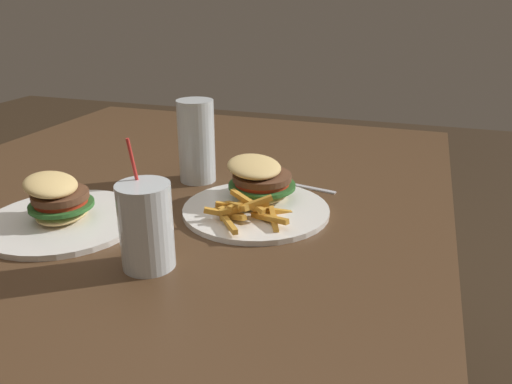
{
  "coord_description": "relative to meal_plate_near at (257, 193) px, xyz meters",
  "views": [
    {
      "loc": [
        -0.82,
        -0.49,
        1.14
      ],
      "look_at": [
        -0.02,
        -0.22,
        0.8
      ],
      "focal_mm": 35.0,
      "sensor_mm": 36.0,
      "label": 1
    }
  ],
  "objects": [
    {
      "name": "meal_plate_near",
      "position": [
        0.0,
        0.0,
        0.0
      ],
      "size": [
        0.27,
        0.27,
        0.09
      ],
      "color": "white",
      "rests_on": "dining_table"
    },
    {
      "name": "spoon",
      "position": [
        0.14,
        -0.0,
        -0.02
      ],
      "size": [
        0.06,
        0.16,
        0.01
      ],
      "rotation": [
        0.0,
        0.0,
        1.37
      ],
      "color": "silver",
      "rests_on": "dining_table"
    },
    {
      "name": "dining_table",
      "position": [
        -0.0,
        0.22,
        -0.13
      ],
      "size": [
        1.39,
        1.14,
        0.76
      ],
      "color": "#4C331E",
      "rests_on": "ground_plane"
    },
    {
      "name": "juice_glass",
      "position": [
        -0.26,
        0.08,
        0.03
      ],
      "size": [
        0.08,
        0.08,
        0.19
      ],
      "color": "silver",
      "rests_on": "dining_table"
    },
    {
      "name": "meal_plate_far",
      "position": [
        -0.18,
        0.3,
        -0.0
      ],
      "size": [
        0.27,
        0.27,
        0.1
      ],
      "color": "white",
      "rests_on": "dining_table"
    },
    {
      "name": "beer_glass",
      "position": [
        0.1,
        0.17,
        0.05
      ],
      "size": [
        0.08,
        0.08,
        0.17
      ],
      "color": "silver",
      "rests_on": "dining_table"
    }
  ]
}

